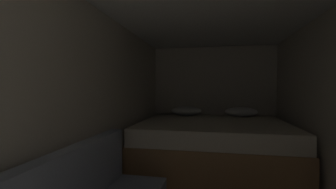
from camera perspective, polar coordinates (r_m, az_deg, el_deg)
wall_back at (r=4.39m, az=11.13°, el=-1.65°), size 2.33×0.05×2.04m
wall_left at (r=2.36m, az=-17.94°, el=-4.35°), size 0.05×4.62×2.04m
bed at (r=3.54m, az=11.06°, el=-12.66°), size 2.11×1.78×0.94m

